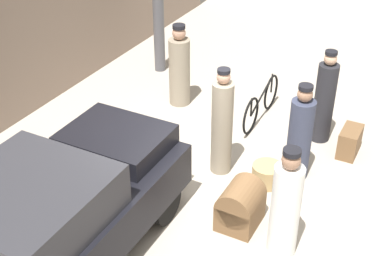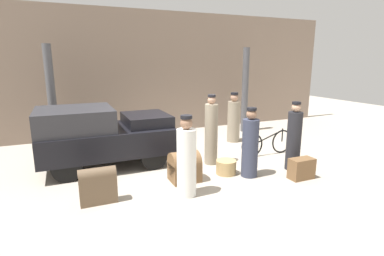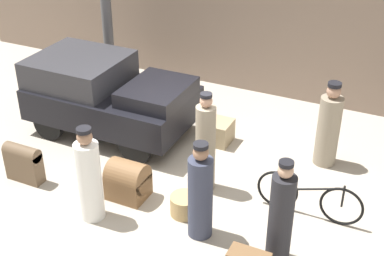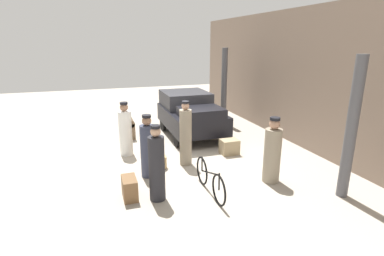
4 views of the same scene
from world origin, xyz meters
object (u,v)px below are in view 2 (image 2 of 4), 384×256
Objects in this scene: trunk_umber_medium at (185,167)px; suitcase_tan_flat at (301,169)px; porter_lifting_near_truck at (187,160)px; bicycle at (267,143)px; suitcase_black_upright at (178,142)px; truck at (102,133)px; conductor_in_dark_uniform at (250,146)px; trunk_barrel_dark at (98,184)px; porter_with_bicycle at (211,132)px; porter_carrying_trunk at (234,120)px; wicker_basket at (226,167)px; porter_standing_middle at (294,139)px.

trunk_umber_medium is 2.74m from suitcase_tan_flat.
bicycle is at bearing 25.97° from porter_lifting_near_truck.
porter_lifting_near_truck is 3.04× the size of suitcase_black_upright.
bicycle is 3.57m from porter_lifting_near_truck.
truck is 1.98× the size of conductor_in_dark_uniform.
porter_with_bicycle is at bearing 21.42° from trunk_barrel_dark.
truck reaches higher than suitcase_tan_flat.
truck is at bearing 146.11° from suitcase_tan_flat.
porter_carrying_trunk is 3.56m from suitcase_tan_flat.
suitcase_black_upright is at bearing 106.55° from conductor_in_dark_uniform.
porter_lifting_near_truck reaches higher than bicycle.
suitcase_black_upright is 0.76× the size of trunk_barrel_dark.
bicycle is at bearing -12.31° from truck.
porter_lifting_near_truck is (-1.77, -0.38, 0.00)m from conductor_in_dark_uniform.
porter_lifting_near_truck is at bearing -11.42° from trunk_barrel_dark.
porter_standing_middle is (1.71, -0.37, 0.63)m from wicker_basket.
conductor_in_dark_uniform is 2.30× the size of trunk_barrel_dark.
porter_standing_middle is (4.39, -2.20, -0.07)m from truck.
porter_standing_middle reaches higher than porter_carrying_trunk.
trunk_umber_medium is at bearing 71.40° from porter_lifting_near_truck.
truck is at bearing 80.54° from trunk_barrel_dark.
porter_with_bicycle is at bearing 90.30° from wicker_basket.
porter_with_bicycle is at bearing 49.08° from porter_lifting_near_truck.
trunk_umber_medium reaches higher than suitcase_tan_flat.
suitcase_black_upright is (-0.37, 1.55, -0.63)m from porter_with_bicycle.
porter_with_bicycle reaches higher than trunk_umber_medium.
porter_standing_middle is at bearing 6.42° from porter_lifting_near_truck.
bicycle is 3.61× the size of wicker_basket.
porter_carrying_trunk is 3.82m from trunk_umber_medium.
bicycle is 3.04× the size of suitcase_tan_flat.
suitcase_tan_flat is at bearing -112.58° from porter_standing_middle.
trunk_umber_medium is (1.59, -1.82, -0.53)m from truck.
conductor_in_dark_uniform is at bearing -38.11° from wicker_basket.
truck is 1.87× the size of bicycle.
porter_standing_middle reaches higher than porter_lifting_near_truck.
wicker_basket is at bearing -81.12° from suitcase_black_upright.
bicycle is 5.04m from trunk_barrel_dark.
wicker_basket is at bearing -155.72° from bicycle.
conductor_in_dark_uniform is (-1.41, -1.18, 0.40)m from bicycle.
conductor_in_dark_uniform is 2.86× the size of suitcase_tan_flat.
porter_standing_middle is 4.78m from trunk_barrel_dark.
suitcase_tan_flat is (2.81, -0.25, -0.52)m from porter_lifting_near_truck.
suitcase_tan_flat is 4.55m from trunk_barrel_dark.
porter_lifting_near_truck is 0.88m from trunk_umber_medium.
wicker_basket is at bearing 167.68° from porter_standing_middle.
suitcase_tan_flat is at bearing -7.47° from trunk_barrel_dark.
conductor_in_dark_uniform is 0.96× the size of porter_standing_middle.
trunk_barrel_dark is at bearing -134.23° from suitcase_black_upright.
porter_standing_middle is 2.40× the size of trunk_barrel_dark.
suitcase_tan_flat reaches higher than suitcase_black_upright.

